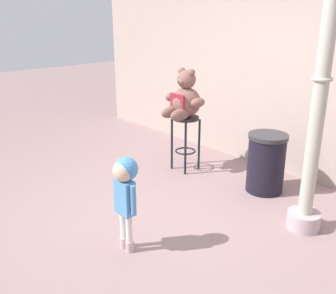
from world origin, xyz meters
TOP-DOWN VIEW (x-y plane):
  - ground_plane at (0.00, 0.00)m, footprint 24.00×24.00m
  - building_wall at (0.00, 2.34)m, footprint 7.50×0.30m
  - bar_stool_with_teddy at (-0.72, 1.24)m, footprint 0.37×0.37m
  - teddy_bear at (-0.72, 1.21)m, footprint 0.64×0.57m
  - child_walking at (0.33, -0.59)m, footprint 0.30×0.24m
  - trash_bin at (0.47, 1.48)m, footprint 0.49×0.49m
  - lamppost at (1.28, 1.01)m, footprint 0.34×0.34m

SIDE VIEW (x-z plane):
  - ground_plane at x=0.00m, z-range 0.00..0.00m
  - trash_bin at x=0.47m, z-range 0.00..0.75m
  - bar_stool_with_teddy at x=-0.72m, z-range 0.16..0.94m
  - child_walking at x=0.33m, z-range 0.21..1.15m
  - teddy_bear at x=-0.72m, z-range 0.70..1.36m
  - lamppost at x=1.28m, z-range -0.29..2.43m
  - building_wall at x=0.00m, z-range 0.00..3.29m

